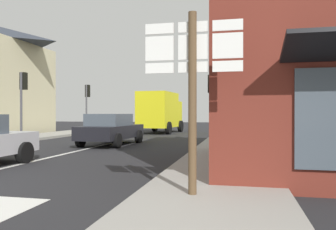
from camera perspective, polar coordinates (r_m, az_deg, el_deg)
The scene contains 10 objects.
ground_plane at distance 16.45m, azimuth -10.39°, elevation -4.93°, with size 80.00×80.00×0.00m, color #232326.
sidewalk_right at distance 13.21m, azimuth 10.23°, elevation -5.92°, with size 2.62×44.00×0.14m, color gray.
lane_centre_stripe at distance 12.87m, azimuth -17.30°, elevation -6.37°, with size 0.16×12.00×0.01m, color silver.
sedan_far at distance 16.05m, azimuth -9.67°, elevation -2.34°, with size 2.12×4.28×1.47m.
delivery_truck at distance 25.48m, azimuth -1.34°, elevation 0.65°, with size 2.81×5.15×3.05m.
route_sign_post at distance 5.68m, azimuth 4.21°, elevation 5.39°, with size 1.66×0.14×3.20m.
traffic_light_near_right at distance 17.10m, azimuth 7.30°, elevation 3.81°, with size 0.30×0.49×3.44m.
traffic_light_near_left at distance 19.13m, azimuth -23.45°, elevation 3.86°, with size 0.30×0.49×3.64m.
traffic_light_far_right at distance 23.11m, azimuth 8.59°, elevation 3.47°, with size 0.30×0.49×3.75m.
traffic_light_far_left at distance 25.60m, azimuth -13.57°, elevation 2.92°, with size 0.30×0.49×3.61m.
Camera 1 is at (6.31, -5.12, 1.50)m, focal length 35.83 mm.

